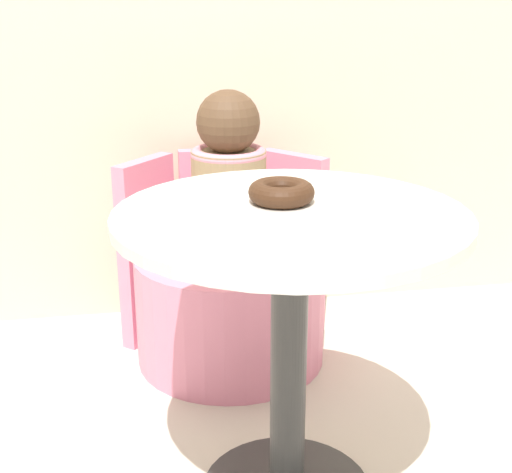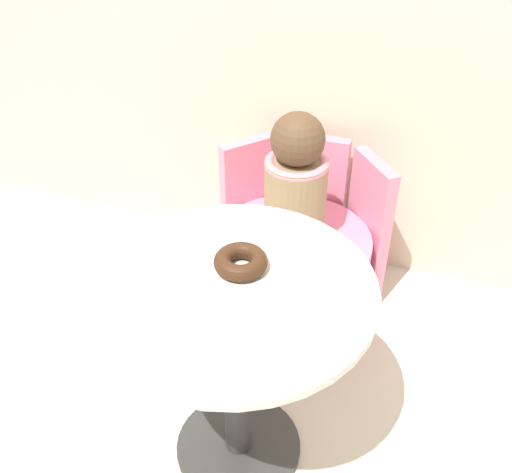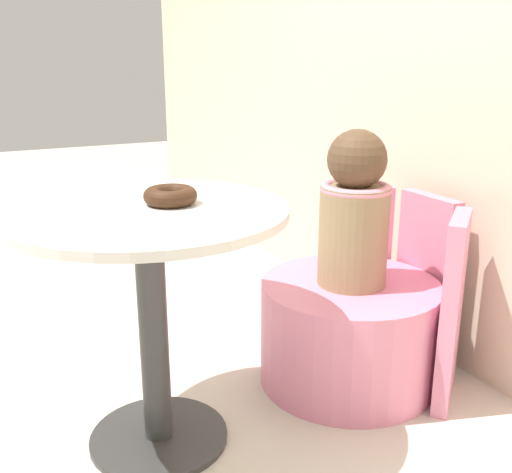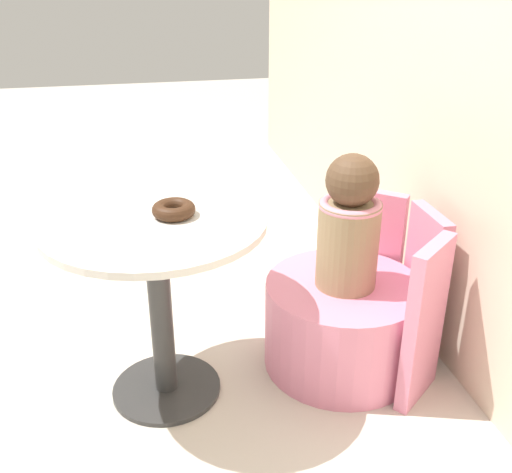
# 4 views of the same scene
# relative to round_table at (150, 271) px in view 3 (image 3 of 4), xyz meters

# --- Properties ---
(ground_plane) EXTENTS (12.00, 12.00, 0.00)m
(ground_plane) POSITION_rel_round_table_xyz_m (-0.06, 0.00, -0.53)
(ground_plane) COLOR beige
(back_wall) EXTENTS (6.00, 0.06, 2.40)m
(back_wall) POSITION_rel_round_table_xyz_m (-0.06, 1.13, 0.67)
(back_wall) COLOR beige
(back_wall) RESTS_ON ground_plane
(round_table) EXTENTS (0.75, 0.75, 0.70)m
(round_table) POSITION_rel_round_table_xyz_m (0.00, 0.00, 0.00)
(round_table) COLOR #333333
(round_table) RESTS_ON ground_plane
(tub_chair) EXTENTS (0.60, 0.60, 0.36)m
(tub_chair) POSITION_rel_round_table_xyz_m (-0.03, 0.69, -0.35)
(tub_chair) COLOR pink
(tub_chair) RESTS_ON ground_plane
(booth_backrest) EXTENTS (0.70, 0.26, 0.62)m
(booth_backrest) POSITION_rel_round_table_xyz_m (-0.03, 0.94, -0.22)
(booth_backrest) COLOR pink
(booth_backrest) RESTS_ON ground_plane
(child_figure) EXTENTS (0.23, 0.23, 0.51)m
(child_figure) POSITION_rel_round_table_xyz_m (-0.03, 0.69, 0.07)
(child_figure) COLOR #937A56
(child_figure) RESTS_ON tub_chair
(donut) EXTENTS (0.14, 0.14, 0.05)m
(donut) POSITION_rel_round_table_xyz_m (-0.01, 0.07, 0.20)
(donut) COLOR #3D2314
(donut) RESTS_ON round_table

